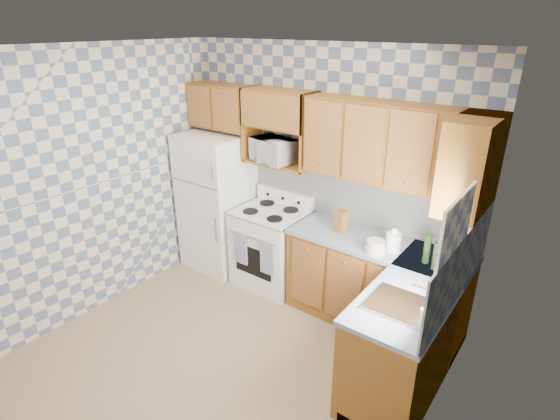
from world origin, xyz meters
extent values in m
plane|color=#8F7658|center=(0.00, 0.00, 0.00)|extent=(3.40, 3.40, 0.00)
cube|color=slate|center=(0.00, 1.60, 1.35)|extent=(3.40, 0.02, 2.70)
cube|color=slate|center=(1.70, 0.00, 1.35)|extent=(0.02, 3.20, 2.70)
cube|color=white|center=(0.40, 1.59, 1.20)|extent=(2.60, 0.02, 0.56)
cube|color=white|center=(1.69, 0.80, 1.20)|extent=(0.02, 1.60, 0.56)
cube|color=white|center=(-1.27, 1.25, 0.84)|extent=(0.75, 0.70, 1.68)
cube|color=white|center=(-0.47, 1.28, 0.45)|extent=(0.76, 0.65, 0.90)
cube|color=silver|center=(-0.47, 1.28, 0.91)|extent=(0.76, 0.65, 0.02)
cube|color=white|center=(-0.47, 1.55, 1.00)|extent=(0.76, 0.08, 0.17)
cube|color=navy|center=(-0.63, 0.93, 0.54)|extent=(0.18, 0.02, 0.37)
cube|color=navy|center=(-0.26, 0.93, 0.54)|extent=(0.18, 0.02, 0.37)
cube|color=brown|center=(0.82, 1.30, 0.44)|extent=(1.75, 0.60, 0.88)
cube|color=brown|center=(1.40, 0.80, 0.44)|extent=(0.60, 1.60, 0.88)
cube|color=slate|center=(0.82, 1.30, 0.90)|extent=(1.77, 0.63, 0.04)
cube|color=slate|center=(1.40, 0.80, 0.90)|extent=(0.63, 1.60, 0.04)
cube|color=brown|center=(0.82, 1.44, 1.85)|extent=(1.75, 0.33, 0.74)
cube|color=brown|center=(-1.29, 1.44, 1.97)|extent=(0.82, 0.33, 0.50)
cube|color=brown|center=(1.53, 1.25, 1.85)|extent=(0.33, 0.70, 0.74)
cube|color=brown|center=(-0.47, 1.44, 1.44)|extent=(0.80, 0.33, 0.03)
imported|color=white|center=(-0.53, 1.40, 1.58)|extent=(0.53, 0.40, 0.26)
cube|color=#B7B7BC|center=(1.40, 0.45, 0.93)|extent=(0.48, 0.40, 0.03)
cube|color=white|center=(1.69, 0.45, 1.45)|extent=(0.02, 0.66, 0.86)
cylinder|color=black|center=(1.32, 1.19, 1.06)|extent=(0.06, 0.06, 0.27)
cylinder|color=black|center=(1.42, 1.13, 1.05)|extent=(0.06, 0.06, 0.26)
cylinder|color=#58280B|center=(1.47, 1.23, 1.04)|extent=(0.06, 0.06, 0.24)
cube|color=brown|center=(0.41, 1.29, 1.03)|extent=(0.12, 0.12, 0.22)
cylinder|color=white|center=(0.99, 1.23, 1.01)|extent=(0.14, 0.14, 0.17)
cylinder|color=beige|center=(1.62, 0.28, 1.01)|extent=(0.06, 0.06, 0.17)
camera|label=1|loc=(2.28, -2.25, 2.87)|focal=28.00mm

